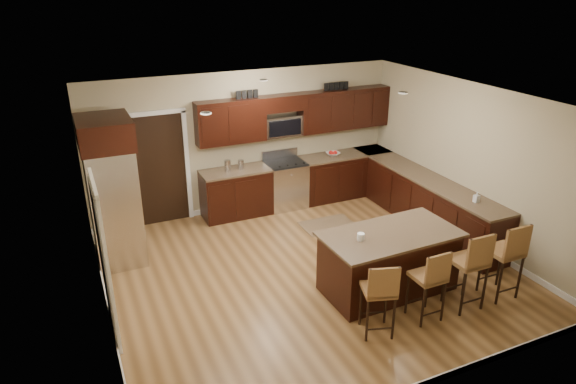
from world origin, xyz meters
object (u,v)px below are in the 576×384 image
stool_left (380,291)px  stool_extra (508,252)px  island (388,263)px  stool_mid (431,278)px  refrigerator (112,190)px  stool_right (471,262)px  range (285,184)px

stool_left → stool_extra: stool_extra is taller
island → stool_mid: (0.06, -0.84, 0.22)m
stool_left → refrigerator: refrigerator is taller
stool_left → refrigerator: 4.38m
stool_mid → island: bearing=94.0°
stool_extra → stool_left: bearing=-180.0°
refrigerator → stool_extra: (4.81, -3.41, -0.47)m
island → refrigerator: (-3.44, 2.56, 0.77)m
island → stool_extra: size_ratio=1.69×
stool_left → stool_right: 1.45m
range → refrigerator: refrigerator is taller
refrigerator → stool_left: bearing=-51.3°
stool_mid → stool_right: (0.66, -0.01, 0.08)m
range → stool_right: (0.86, -4.20, 0.26)m
stool_right → refrigerator: (-4.16, 3.41, 0.47)m
stool_mid → stool_right: 0.67m
stool_left → refrigerator: (-2.72, 3.40, 0.54)m
range → island: range is taller
island → stool_mid: bearing=-87.2°
island → stool_right: (0.72, -0.85, 0.30)m
island → refrigerator: size_ratio=0.84×
stool_left → stool_extra: 2.10m
stool_mid → stool_extra: stool_extra is taller
refrigerator → stool_extra: 5.91m
island → stool_right: stool_right is taller
range → stool_right: 4.30m
island → stool_mid: 0.87m
stool_mid → range: bearing=92.6°
refrigerator → range: bearing=13.6°
stool_left → stool_right: size_ratio=0.90×
stool_left → stool_mid: (0.78, -0.00, -0.00)m
range → stool_right: bearing=-78.4°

